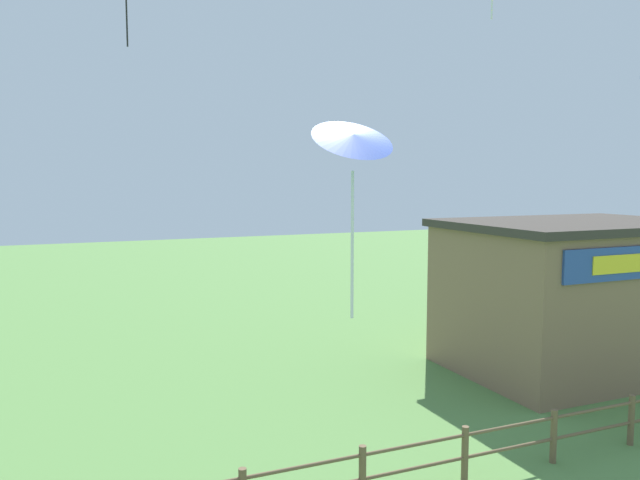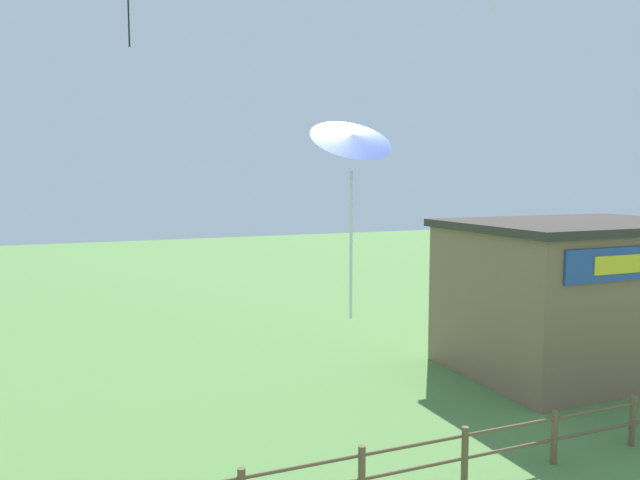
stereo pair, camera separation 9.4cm
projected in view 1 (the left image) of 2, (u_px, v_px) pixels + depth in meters
wooden_fence at (362, 472)px, 11.47m from camera, size 18.37×0.14×1.17m
seaside_building at (576, 295)px, 19.74m from camera, size 7.90×5.64×4.72m
kite_blue_delta at (353, 140)px, 9.95m from camera, size 1.40×1.27×3.33m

